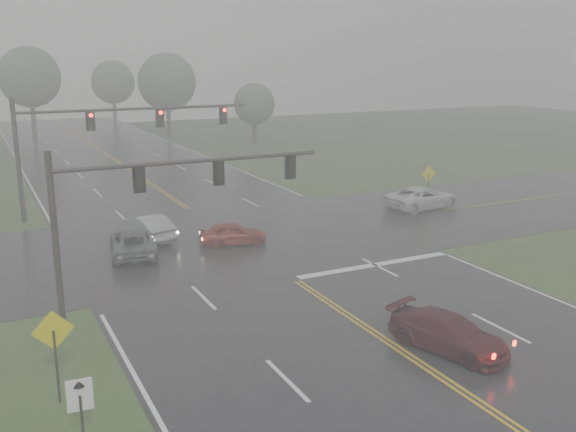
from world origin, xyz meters
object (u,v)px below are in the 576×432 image
sedan_red (233,245)px  sedan_silver (147,240)px  signal_gantry_far (96,131)px  signal_gantry_near (143,196)px  sedan_maroon (447,350)px  car_grey (134,255)px  pickup_white (422,208)px

sedan_red → sedan_silver: size_ratio=0.83×
sedan_red → signal_gantry_far: size_ratio=0.24×
sedan_red → signal_gantry_near: 10.34m
signal_gantry_near → signal_gantry_far: 17.07m
signal_gantry_far → sedan_red: bearing=-63.9°
sedan_maroon → sedan_silver: size_ratio=1.01×
sedan_red → signal_gantry_far: 12.69m
sedan_silver → signal_gantry_far: size_ratio=0.29×
car_grey → signal_gantry_far: (0.25, 9.77, 5.38)m
sedan_maroon → signal_gantry_near: (-8.30, 8.69, 4.65)m
signal_gantry_near → sedan_maroon: bearing=-46.3°
pickup_white → signal_gantry_far: (-19.67, 8.00, 5.38)m
sedan_maroon → sedan_silver: bearing=89.6°
car_grey → pickup_white: 20.00m
pickup_white → signal_gantry_near: bearing=106.8°
signal_gantry_far → sedan_maroon: bearing=-74.8°
sedan_silver → car_grey: (-1.37, -2.56, 0.00)m
signal_gantry_near → signal_gantry_far: signal_gantry_far is taller
sedan_silver → pickup_white: 18.57m
pickup_white → signal_gantry_near: size_ratio=0.47×
sedan_maroon → sedan_silver: (-5.85, 18.48, 0.00)m
sedan_red → sedan_maroon: bearing=-158.8°
car_grey → pickup_white: bearing=-165.0°
pickup_white → signal_gantry_far: signal_gantry_far is taller
signal_gantry_near → signal_gantry_far: (1.32, 17.00, 0.73)m
sedan_red → sedan_silver: sedan_silver is taller
sedan_red → car_grey: bearing=98.2°
sedan_maroon → sedan_silver: 19.39m
sedan_maroon → signal_gantry_far: bearing=87.3°
sedan_maroon → car_grey: car_grey is taller
sedan_red → signal_gantry_near: size_ratio=0.32×
sedan_silver → signal_gantry_far: signal_gantry_far is taller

